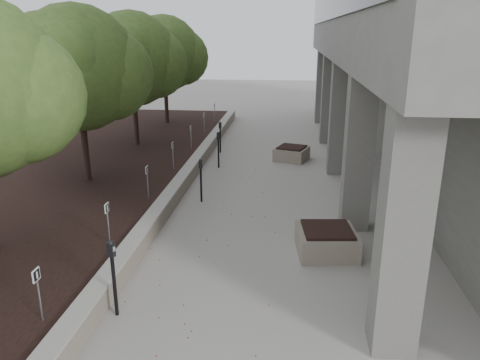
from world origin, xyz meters
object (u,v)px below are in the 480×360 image
at_px(crabapple_tree_4, 133,79).
at_px(crabapple_tree_5, 165,70).
at_px(crabapple_tree_3, 80,95).
at_px(planter_front, 327,240).
at_px(parking_meter_2, 114,278).
at_px(parking_meter_5, 220,137).
at_px(parking_meter_3, 201,181).
at_px(planter_back, 292,153).
at_px(parking_meter_4, 218,150).

height_order(crabapple_tree_4, crabapple_tree_5, same).
bearing_deg(crabapple_tree_3, planter_front, -26.38).
height_order(parking_meter_2, parking_meter_5, parking_meter_2).
bearing_deg(crabapple_tree_5, crabapple_tree_3, -90.00).
distance_m(parking_meter_2, planter_front, 5.01).
bearing_deg(parking_meter_3, crabapple_tree_4, 115.64).
distance_m(parking_meter_2, planter_back, 11.70).
bearing_deg(crabapple_tree_3, crabapple_tree_4, 90.00).
bearing_deg(crabapple_tree_3, parking_meter_2, -63.03).
height_order(parking_meter_2, parking_meter_4, parking_meter_2).
bearing_deg(crabapple_tree_5, parking_meter_4, -61.05).
relative_size(crabapple_tree_3, crabapple_tree_4, 1.00).
distance_m(parking_meter_2, parking_meter_5, 12.13).
bearing_deg(planter_back, parking_meter_5, 163.98).
relative_size(parking_meter_2, parking_meter_4, 1.07).
xyz_separation_m(crabapple_tree_5, planter_back, (6.55, -5.38, -2.84)).
distance_m(parking_meter_4, parking_meter_5, 2.35).
distance_m(crabapple_tree_5, parking_meter_4, 8.18).
xyz_separation_m(crabapple_tree_3, planter_back, (6.55, 4.62, -2.84)).
bearing_deg(parking_meter_5, planter_front, -82.51).
xyz_separation_m(parking_meter_3, planter_back, (2.73, 5.20, -0.40)).
bearing_deg(planter_back, parking_meter_4, -152.19).
bearing_deg(crabapple_tree_4, parking_meter_5, 8.01).
xyz_separation_m(crabapple_tree_5, parking_meter_2, (3.37, -16.63, -2.37)).
bearing_deg(parking_meter_2, planter_back, 90.98).
xyz_separation_m(parking_meter_2, parking_meter_3, (0.44, 6.05, -0.07)).
xyz_separation_m(parking_meter_2, parking_meter_4, (0.41, 9.79, -0.05)).
height_order(crabapple_tree_4, parking_meter_5, crabapple_tree_4).
relative_size(parking_meter_5, planter_front, 1.01).
relative_size(planter_front, planter_back, 1.11).
bearing_deg(parking_meter_5, crabapple_tree_4, 172.55).
height_order(parking_meter_2, parking_meter_3, parking_meter_2).
relative_size(parking_meter_2, parking_meter_5, 1.12).
relative_size(crabapple_tree_5, parking_meter_4, 3.88).
bearing_deg(crabapple_tree_5, planter_back, -39.41).
relative_size(crabapple_tree_4, crabapple_tree_5, 1.00).
bearing_deg(planter_front, parking_meter_5, 112.95).
bearing_deg(parking_meter_4, parking_meter_5, 78.30).
height_order(parking_meter_3, parking_meter_4, parking_meter_4).
height_order(crabapple_tree_4, parking_meter_2, crabapple_tree_4).
bearing_deg(parking_meter_5, crabapple_tree_5, 112.41).
xyz_separation_m(crabapple_tree_3, planter_front, (7.38, -3.66, -2.81)).
bearing_deg(parking_meter_4, crabapple_tree_4, 135.53).
distance_m(crabapple_tree_5, parking_meter_5, 6.21).
distance_m(crabapple_tree_4, planter_back, 7.15).
xyz_separation_m(parking_meter_5, planter_back, (3.05, -0.87, -0.39)).
height_order(parking_meter_2, planter_front, parking_meter_2).
height_order(crabapple_tree_3, parking_meter_2, crabapple_tree_3).
distance_m(crabapple_tree_5, parking_meter_2, 17.14).
bearing_deg(parking_meter_2, crabapple_tree_4, 122.92).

